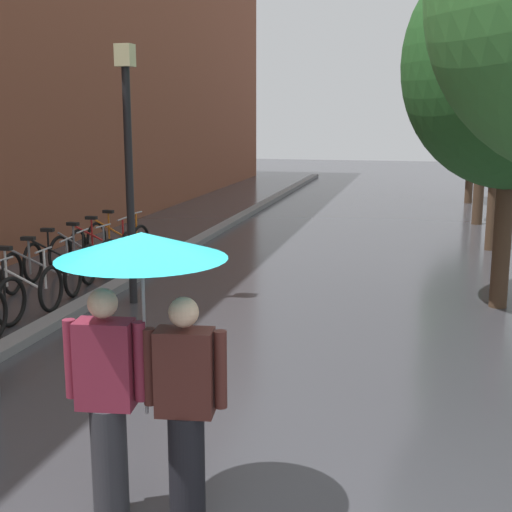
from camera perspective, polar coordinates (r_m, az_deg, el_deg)
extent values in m
cube|color=slate|center=(15.40, -5.36, 0.88)|extent=(0.30, 36.00, 0.12)
cylinder|color=#473323|center=(11.09, 19.32, 1.67)|extent=(0.26, 0.26, 2.23)
cylinder|color=#473323|center=(15.73, 18.73, 5.77)|extent=(0.24, 0.24, 2.96)
ellipsoid|color=#235623|center=(15.71, 19.34, 14.87)|extent=(2.56, 2.56, 2.73)
cylinder|color=#473323|center=(19.37, 17.68, 6.92)|extent=(0.27, 0.27, 3.04)
ellipsoid|color=#2D6628|center=(19.38, 18.21, 15.40)|extent=(2.87, 2.87, 3.59)
cylinder|color=#473323|center=(23.96, 16.93, 6.92)|extent=(0.24, 0.24, 2.36)
ellipsoid|color=#2D6628|center=(23.91, 17.30, 13.03)|extent=(2.90, 2.90, 3.66)
torus|color=black|center=(10.22, -19.27, -3.52)|extent=(0.11, 0.70, 0.70)
cylinder|color=black|center=(10.20, -19.75, -1.90)|extent=(0.04, 0.04, 0.58)
cylinder|color=#9E9EA3|center=(10.14, -19.86, -0.30)|extent=(0.06, 0.46, 0.03)
torus|color=black|center=(10.78, -16.25, -2.57)|extent=(0.07, 0.70, 0.70)
cylinder|color=silver|center=(11.04, -19.10, -1.35)|extent=(0.88, 0.05, 0.43)
cylinder|color=silver|center=(11.08, -19.58, -0.95)|extent=(0.04, 0.04, 0.55)
cube|color=black|center=(11.02, -19.68, 0.60)|extent=(0.22, 0.10, 0.06)
cylinder|color=silver|center=(10.75, -16.72, -1.04)|extent=(0.04, 0.04, 0.58)
cylinder|color=#9E9EA3|center=(10.70, -16.81, 0.48)|extent=(0.04, 0.46, 0.03)
torus|color=black|center=(11.57, -14.59, -1.53)|extent=(0.13, 0.70, 0.70)
torus|color=black|center=(11.99, -19.11, -1.35)|extent=(0.13, 0.70, 0.70)
cylinder|color=slate|center=(11.77, -17.40, -0.47)|extent=(0.88, 0.12, 0.43)
cylinder|color=slate|center=(11.80, -17.87, -0.10)|extent=(0.04, 0.04, 0.55)
cube|color=black|center=(11.75, -17.96, 1.36)|extent=(0.23, 0.12, 0.06)
cylinder|color=slate|center=(11.54, -15.03, -0.11)|extent=(0.04, 0.04, 0.58)
cylinder|color=#9E9EA3|center=(11.49, -15.11, 1.31)|extent=(0.07, 0.46, 0.03)
torus|color=black|center=(12.33, -13.38, -0.68)|extent=(0.10, 0.70, 0.70)
torus|color=black|center=(12.76, -17.60, -0.50)|extent=(0.10, 0.70, 0.70)
cylinder|color=black|center=(12.54, -16.00, 0.32)|extent=(0.88, 0.09, 0.43)
cylinder|color=black|center=(12.57, -16.44, 0.67)|extent=(0.04, 0.04, 0.55)
cube|color=black|center=(12.52, -16.52, 2.04)|extent=(0.23, 0.11, 0.06)
cylinder|color=black|center=(12.31, -13.79, 0.66)|extent=(0.04, 0.04, 0.58)
cylinder|color=#9E9EA3|center=(12.26, -13.86, 1.99)|extent=(0.06, 0.46, 0.03)
torus|color=black|center=(12.78, -11.85, -0.19)|extent=(0.15, 0.70, 0.70)
torus|color=black|center=(13.35, -15.55, 0.13)|extent=(0.15, 0.70, 0.70)
cylinder|color=slate|center=(13.08, -14.15, 0.87)|extent=(0.88, 0.15, 0.43)
cylinder|color=slate|center=(13.13, -14.53, 1.22)|extent=(0.04, 0.04, 0.55)
cube|color=black|center=(13.08, -14.60, 2.53)|extent=(0.23, 0.13, 0.06)
cylinder|color=slate|center=(12.77, -12.21, 1.12)|extent=(0.04, 0.04, 0.58)
cylinder|color=#9E9EA3|center=(12.72, -12.27, 2.40)|extent=(0.09, 0.46, 0.03)
torus|color=black|center=(13.57, -10.34, 0.55)|extent=(0.08, 0.70, 0.70)
torus|color=black|center=(13.99, -14.21, 0.70)|extent=(0.08, 0.70, 0.70)
cylinder|color=red|center=(13.78, -12.73, 1.46)|extent=(0.88, 0.06, 0.43)
cylinder|color=red|center=(13.81, -13.13, 1.78)|extent=(0.04, 0.04, 0.55)
cube|color=black|center=(13.76, -13.18, 3.03)|extent=(0.22, 0.11, 0.06)
cylinder|color=red|center=(13.55, -10.70, 1.76)|extent=(0.04, 0.04, 0.58)
cylinder|color=#9E9EA3|center=(13.51, -10.75, 2.98)|extent=(0.04, 0.46, 0.03)
torus|color=black|center=(14.29, -9.33, 1.13)|extent=(0.14, 0.70, 0.70)
torus|color=black|center=(14.81, -12.78, 1.36)|extent=(0.14, 0.70, 0.70)
cylinder|color=orange|center=(14.56, -11.46, 2.04)|extent=(0.88, 0.14, 0.43)
cylinder|color=orange|center=(14.60, -11.82, 2.35)|extent=(0.04, 0.04, 0.55)
cube|color=black|center=(14.56, -11.86, 3.54)|extent=(0.23, 0.12, 0.06)
cylinder|color=orange|center=(14.28, -9.65, 2.29)|extent=(0.04, 0.04, 0.58)
cylinder|color=#9E9EA3|center=(14.24, -9.69, 3.45)|extent=(0.08, 0.46, 0.03)
cylinder|color=#2D2D33|center=(5.39, -11.75, -15.96)|extent=(0.26, 0.26, 0.84)
cube|color=maroon|center=(5.09, -12.09, -8.56)|extent=(0.42, 0.27, 0.63)
sphere|color=beige|center=(4.96, -12.30, -3.75)|extent=(0.21, 0.21, 0.21)
cylinder|color=maroon|center=(5.16, -14.77, -8.03)|extent=(0.09, 0.09, 0.57)
cylinder|color=maroon|center=(5.01, -9.36, -8.40)|extent=(0.09, 0.09, 0.57)
cylinder|color=black|center=(5.26, -5.61, -16.65)|extent=(0.26, 0.26, 0.82)
cube|color=#4C231E|center=(4.96, -5.78, -9.34)|extent=(0.42, 0.27, 0.61)
sphere|color=beige|center=(4.82, -5.88, -4.54)|extent=(0.21, 0.21, 0.21)
cylinder|color=#4C231E|center=(5.00, -8.62, -8.85)|extent=(0.09, 0.09, 0.55)
cylinder|color=#4C231E|center=(4.90, -2.89, -9.16)|extent=(0.09, 0.09, 0.55)
cylinder|color=#9E9EA3|center=(4.96, -9.00, -6.42)|extent=(0.02, 0.02, 1.14)
cone|color=#1EB2C6|center=(4.81, -9.24, 0.85)|extent=(1.17, 1.17, 0.18)
cylinder|color=black|center=(10.79, -10.18, 5.40)|extent=(0.12, 0.12, 3.54)
cube|color=beige|center=(10.76, -10.56, 15.68)|extent=(0.24, 0.24, 0.32)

